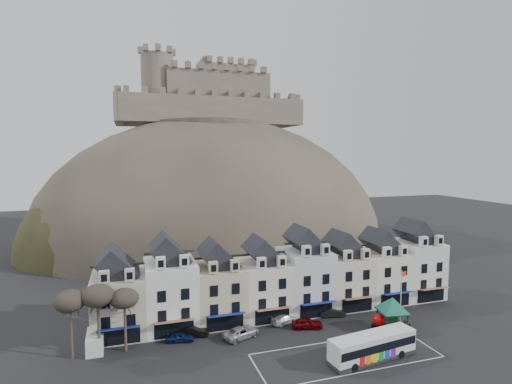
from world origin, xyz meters
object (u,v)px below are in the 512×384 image
(red_buoy, at_px, (379,321))
(flagpole, at_px, (401,293))
(car_black, at_px, (193,331))
(car_silver, at_px, (241,332))
(bus_shelter, at_px, (392,304))
(car_maroon, at_px, (307,323))
(car_white, at_px, (285,319))
(bus, at_px, (372,345))
(car_navy, at_px, (180,337))
(car_charcoal, at_px, (332,312))
(white_van, at_px, (95,341))

(red_buoy, relative_size, flagpole, 0.28)
(car_black, bearing_deg, car_silver, -93.75)
(bus_shelter, xyz_separation_m, car_maroon, (-10.90, 3.87, -2.81))
(car_silver, xyz_separation_m, car_white, (7.13, 2.36, -0.07))
(red_buoy, height_order, flagpole, flagpole)
(bus, height_order, car_maroon, bus)
(flagpole, bearing_deg, car_maroon, 168.87)
(flagpole, bearing_deg, car_white, 161.83)
(red_buoy, distance_m, car_maroon, 9.79)
(car_navy, relative_size, car_charcoal, 0.92)
(car_navy, height_order, car_silver, car_silver)
(red_buoy, relative_size, car_white, 0.50)
(bus_shelter, relative_size, car_black, 1.64)
(bus_shelter, distance_m, car_white, 14.93)
(car_silver, bearing_deg, bus, -149.88)
(red_buoy, relative_size, car_black, 0.51)
(bus_shelter, bearing_deg, car_black, 175.85)
(bus_shelter, height_order, car_charcoal, bus_shelter)
(bus_shelter, height_order, car_black, bus_shelter)
(white_van, distance_m, car_black, 11.98)
(red_buoy, height_order, car_navy, red_buoy)
(flagpole, height_order, car_charcoal, flagpole)
(bus, relative_size, bus_shelter, 1.60)
(bus, relative_size, car_white, 2.57)
(flagpole, xyz_separation_m, car_black, (-28.68, 5.11, -3.69))
(bus_shelter, relative_size, red_buoy, 3.22)
(bus, xyz_separation_m, bus_shelter, (7.25, 6.13, 1.80))
(bus, bearing_deg, car_white, 108.08)
(bus_shelter, height_order, flagpole, flagpole)
(car_black, bearing_deg, bus, -105.45)
(flagpole, bearing_deg, car_charcoal, 147.69)
(bus_shelter, height_order, red_buoy, bus_shelter)
(bus, relative_size, car_maroon, 2.67)
(bus_shelter, relative_size, white_van, 1.55)
(car_silver, bearing_deg, red_buoy, -122.61)
(car_black, distance_m, car_charcoal, 20.60)
(red_buoy, height_order, car_maroon, red_buoy)
(red_buoy, xyz_separation_m, car_charcoal, (-4.00, 5.82, -0.47))
(red_buoy, bearing_deg, bus, -129.73)
(bus_shelter, distance_m, car_silver, 20.90)
(red_buoy, distance_m, car_black, 25.28)
(car_navy, xyz_separation_m, car_silver, (7.81, -1.31, 0.09))
(flagpole, relative_size, car_navy, 2.12)
(bus_shelter, height_order, car_maroon, bus_shelter)
(white_van, bearing_deg, car_maroon, -6.55)
(bus, relative_size, white_van, 2.48)
(white_van, xyz_separation_m, car_silver, (17.96, -2.36, -0.33))
(car_charcoal, bearing_deg, white_van, 99.85)
(bus_shelter, distance_m, car_charcoal, 9.02)
(red_buoy, bearing_deg, car_white, 153.14)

